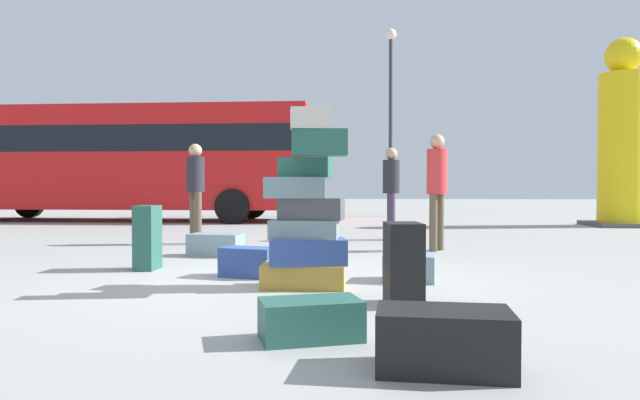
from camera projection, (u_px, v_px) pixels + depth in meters
name	position (u px, v px, depth m)	size (l,w,h in m)	color
ground_plane	(283.00, 282.00, 5.67)	(80.00, 80.00, 0.00)	#9E9E99
suitcase_tower	(306.00, 220.00, 5.32)	(0.82, 0.67, 1.66)	#B28C33
suitcase_slate_behind_tower	(410.00, 268.00, 5.73)	(0.51, 0.42, 0.27)	gray
suitcase_teal_white_trunk	(311.00, 319.00, 3.53)	(0.62, 0.35, 0.25)	#26594C
suitcase_black_foreground_near	(403.00, 264.00, 4.57)	(0.28, 0.40, 0.66)	black
suitcase_slate_upright_blue	(216.00, 245.00, 7.80)	(0.72, 0.38, 0.31)	gray
suitcase_navy_left_side	(249.00, 262.00, 5.99)	(0.57, 0.31, 0.31)	#334F99
suitcase_black_foreground_far	(444.00, 340.00, 2.92)	(0.69, 0.40, 0.32)	black
suitcase_teal_right_side	(147.00, 238.00, 6.50)	(0.22, 0.35, 0.74)	#26594C
person_bearded_onlooker	(195.00, 184.00, 9.41)	(0.30, 0.30, 1.67)	brown
person_tourist_with_camera	(391.00, 185.00, 10.15)	(0.30, 0.34, 1.66)	#3F334C
person_passerby_in_red	(437.00, 181.00, 8.42)	(0.30, 0.30, 1.74)	brown
yellow_dummy_statue	(622.00, 142.00, 13.76)	(1.56, 1.56, 4.57)	yellow
parked_bus	(121.00, 156.00, 16.09)	(10.81, 2.76, 3.15)	red
lamp_post	(391.00, 94.00, 18.42)	(0.36, 0.36, 6.10)	#333338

